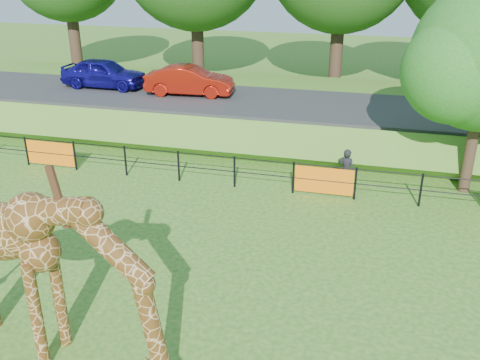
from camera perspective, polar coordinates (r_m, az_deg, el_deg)
The scene contains 8 objects.
ground at distance 11.76m, azimuth -11.25°, elevation -16.23°, with size 90.00×90.00×0.00m, color #2F6419.
giraffe at distance 10.66m, azimuth -19.63°, elevation -9.78°, with size 5.10×0.94×3.64m, color #5D3613, non-canonical shape.
perimeter_fence at distance 17.97m, azimuth -0.59°, elevation 0.89°, with size 28.07×0.10×1.10m, color black, non-canonical shape.
embankment at distance 24.87m, azimuth 3.96°, elevation 7.50°, with size 40.00×9.00×1.30m, color #2F6419.
road at distance 23.26m, azimuth 3.30°, elevation 8.21°, with size 40.00×5.00×0.12m, color #2B2B2D.
car_blue at distance 26.37m, azimuth -14.32°, elevation 11.00°, with size 1.61×4.00×1.36m, color #1A1298.
car_red at distance 24.32m, azimuth -5.41°, elevation 10.52°, with size 1.36×3.91×1.29m, color #A8180C.
visitor at distance 17.93m, azimuth 11.25°, elevation 1.02°, with size 0.54×0.35×1.48m, color black.
Camera 1 is at (4.37, -8.03, 7.40)m, focal length 40.00 mm.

